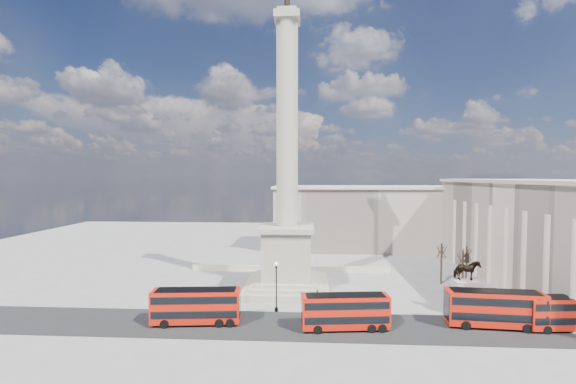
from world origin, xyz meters
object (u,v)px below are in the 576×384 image
(red_bus_a, at_px, (197,306))
(red_bus_c, at_px, (495,308))
(pedestrian_standing, at_px, (459,303))
(victorian_lamp, at_px, (276,282))
(pedestrian_walking, at_px, (455,312))
(red_bus_d, at_px, (569,312))
(nelsons_column, at_px, (287,213))
(pedestrian_crossing, at_px, (317,296))
(equestrian_statue, at_px, (466,292))
(red_bus_b, at_px, (346,311))

(red_bus_a, bearing_deg, red_bus_c, -3.70)
(red_bus_a, height_order, pedestrian_standing, red_bus_a)
(red_bus_a, height_order, victorian_lamp, victorian_lamp)
(pedestrian_walking, bearing_deg, red_bus_d, -2.91)
(nelsons_column, bearing_deg, pedestrian_crossing, -49.99)
(red_bus_c, bearing_deg, nelsons_column, 156.59)
(victorian_lamp, relative_size, pedestrian_crossing, 4.00)
(equestrian_statue, bearing_deg, red_bus_d, -25.53)
(red_bus_d, height_order, pedestrian_walking, red_bus_d)
(red_bus_a, xyz_separation_m, red_bus_b, (19.11, -0.57, -0.08))
(red_bus_b, relative_size, red_bus_d, 1.04)
(red_bus_d, bearing_deg, pedestrian_walking, 162.97)
(pedestrian_walking, bearing_deg, victorian_lamp, -172.83)
(red_bus_d, bearing_deg, nelsons_column, 154.05)
(red_bus_a, relative_size, red_bus_c, 0.97)
(nelsons_column, height_order, red_bus_d, nelsons_column)
(nelsons_column, relative_size, pedestrian_standing, 29.97)
(victorian_lamp, bearing_deg, pedestrian_crossing, 36.40)
(red_bus_b, distance_m, equestrian_statue, 18.54)
(nelsons_column, relative_size, red_bus_c, 4.24)
(red_bus_c, bearing_deg, victorian_lamp, 176.33)
(nelsons_column, xyz_separation_m, victorian_lamp, (-0.95, -10.31, -8.73))
(red_bus_a, bearing_deg, red_bus_b, -6.94)
(red_bus_a, height_order, pedestrian_walking, red_bus_a)
(red_bus_a, distance_m, victorian_lamp, 11.19)
(pedestrian_crossing, bearing_deg, red_bus_a, 78.45)
(nelsons_column, xyz_separation_m, pedestrian_standing, (25.45, -7.68, -12.09))
(nelsons_column, distance_m, red_bus_a, 21.41)
(nelsons_column, distance_m, pedestrian_crossing, 14.31)
(nelsons_column, bearing_deg, pedestrian_standing, -16.79)
(red_bus_a, distance_m, equestrian_statue, 36.99)
(red_bus_a, height_order, red_bus_b, red_bus_a)
(equestrian_statue, height_order, pedestrian_walking, equestrian_statue)
(nelsons_column, xyz_separation_m, red_bus_a, (-10.88, -15.14, -10.52))
(pedestrian_walking, relative_size, pedestrian_standing, 1.07)
(red_bus_c, bearing_deg, red_bus_d, 2.36)
(red_bus_b, relative_size, victorian_lamp, 1.56)
(pedestrian_standing, bearing_deg, red_bus_b, -8.06)
(red_bus_b, distance_m, red_bus_d, 27.79)
(nelsons_column, relative_size, equestrian_statue, 5.73)
(red_bus_b, height_order, red_bus_d, red_bus_b)
(red_bus_b, xyz_separation_m, pedestrian_crossing, (-3.25, 9.78, -1.42))
(red_bus_c, xyz_separation_m, equestrian_statue, (-1.53, 4.68, 0.57))
(red_bus_a, relative_size, red_bus_d, 1.08)
(red_bus_a, height_order, red_bus_d, red_bus_a)
(nelsons_column, bearing_deg, pedestrian_walking, -26.21)
(pedestrian_crossing, bearing_deg, red_bus_b, 156.73)
(nelsons_column, bearing_deg, red_bus_b, -62.34)
(red_bus_c, distance_m, red_bus_d, 8.81)
(nelsons_column, bearing_deg, victorian_lamp, -95.25)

